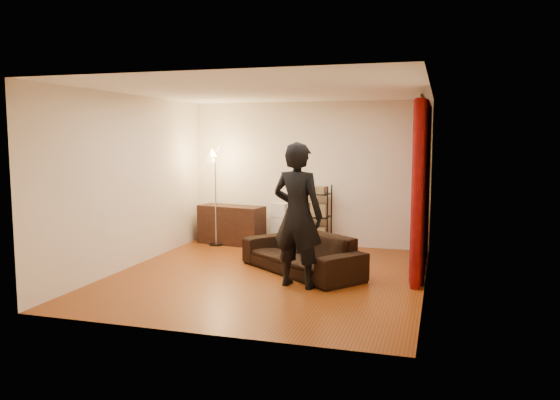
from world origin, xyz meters
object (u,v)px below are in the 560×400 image
(storage_boxes, at_px, (281,224))
(wire_shelf, at_px, (315,217))
(person, at_px, (298,215))
(media_cabinet, at_px, (232,225))
(sofa, at_px, (301,253))
(floor_lamp, at_px, (216,197))

(storage_boxes, relative_size, wire_shelf, 0.70)
(person, height_order, media_cabinet, person)
(sofa, height_order, storage_boxes, storage_boxes)
(wire_shelf, bearing_deg, sofa, -71.03)
(storage_boxes, height_order, wire_shelf, wire_shelf)
(person, distance_m, media_cabinet, 3.30)
(media_cabinet, distance_m, wire_shelf, 1.64)
(sofa, bearing_deg, person, -41.50)
(floor_lamp, bearing_deg, media_cabinet, 40.94)
(sofa, xyz_separation_m, media_cabinet, (-1.84, 1.79, 0.06))
(person, relative_size, wire_shelf, 1.70)
(storage_boxes, bearing_deg, wire_shelf, -5.11)
(person, distance_m, wire_shelf, 2.70)
(wire_shelf, bearing_deg, media_cabinet, -164.62)
(floor_lamp, bearing_deg, person, -46.75)
(sofa, distance_m, media_cabinet, 2.57)
(storage_boxes, bearing_deg, floor_lamp, -163.76)
(sofa, distance_m, wire_shelf, 1.91)
(media_cabinet, bearing_deg, floor_lamp, -129.58)
(storage_boxes, height_order, floor_lamp, floor_lamp)
(wire_shelf, relative_size, floor_lamp, 0.63)
(media_cabinet, bearing_deg, wire_shelf, 12.45)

